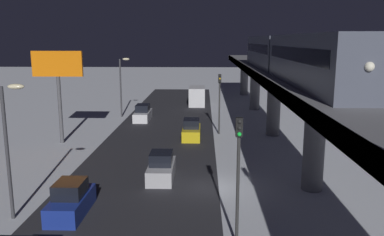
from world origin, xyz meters
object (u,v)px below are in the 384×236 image
sedan_blue (71,201)px  traffic_light_near (238,163)px  subway_train (286,54)px  sedan_white (143,114)px  sedan_yellow (191,131)px  commercial_billboard (58,73)px  box_truck (197,96)px  sedan_silver (161,168)px  traffic_light_mid (220,95)px

sedan_blue → traffic_light_near: bearing=160.5°
subway_train → sedan_white: subway_train is taller
sedan_yellow → commercial_billboard: 14.17m
sedan_yellow → box_truck: (-0.20, -21.79, 0.56)m
sedan_blue → commercial_billboard: size_ratio=0.47×
sedan_yellow → sedan_white: size_ratio=0.93×
sedan_yellow → commercial_billboard: bearing=-169.6°
traffic_light_near → commercial_billboard: bearing=-51.1°
traffic_light_near → subway_train: bearing=-107.3°
sedan_blue → commercial_billboard: commercial_billboard is taller
sedan_silver → commercial_billboard: size_ratio=0.47×
subway_train → sedan_yellow: 12.11m
sedan_blue → sedan_silver: bearing=-127.1°
sedan_silver → sedan_blue: 7.63m
sedan_yellow → box_truck: box_truck is taller
sedan_blue → traffic_light_near: (-9.30, 3.29, 3.40)m
subway_train → sedan_yellow: bearing=-21.2°
commercial_billboard → traffic_light_near: bearing=128.9°
traffic_light_mid → sedan_white: bearing=-37.9°
sedan_yellow → traffic_light_mid: bearing=32.1°
box_truck → sedan_silver: bearing=86.6°
commercial_billboard → traffic_light_mid: bearing=-165.1°
subway_train → sedan_blue: bearing=44.9°
subway_train → sedan_blue: (14.97, 14.92, -7.88)m
box_truck → traffic_light_near: 43.48m
traffic_light_near → traffic_light_mid: (0.00, -23.34, 0.00)m
sedan_white → traffic_light_near: bearing=106.9°
sedan_silver → box_truck: 33.99m
traffic_light_mid → commercial_billboard: (15.51, 4.13, 2.63)m
traffic_light_mid → sedan_yellow: bearing=32.1°
subway_train → sedan_white: size_ratio=7.77×
sedan_blue → traffic_light_mid: bearing=-114.9°
sedan_white → sedan_blue: same height
sedan_yellow → box_truck: 21.79m
sedan_blue → traffic_light_mid: 22.36m
sedan_yellow → traffic_light_mid: 4.83m
sedan_yellow → commercial_billboard: size_ratio=0.50×
sedan_white → traffic_light_mid: size_ratio=0.74×
subway_train → traffic_light_near: bearing=72.7°
traffic_light_near → commercial_billboard: (15.51, -19.20, 2.63)m
sedan_white → sedan_blue: bearing=90.0°
sedan_yellow → sedan_silver: size_ratio=1.06×
box_truck → sedan_yellow: bearing=89.5°
traffic_light_near → sedan_white: bearing=-73.1°
sedan_silver → traffic_light_mid: traffic_light_mid is taller
subway_train → sedan_white: bearing=-39.6°
sedan_yellow → traffic_light_mid: traffic_light_mid is taller
subway_train → sedan_silver: size_ratio=8.85×
sedan_silver → sedan_white: 21.69m
sedan_silver → traffic_light_near: size_ratio=0.65×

